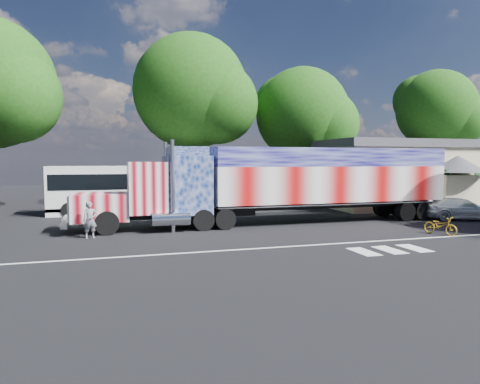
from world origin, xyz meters
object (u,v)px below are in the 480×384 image
object	(u,v)px
tree_ne_a	(304,115)
tree_n_mid	(193,92)
woman	(90,220)
parked_car	(461,209)
semi_truck	(286,182)
coach_bus	(134,189)
bicycle	(440,226)
tree_far_ne	(438,110)

from	to	relation	value
tree_ne_a	tree_n_mid	bearing A→B (deg)	175.74
woman	tree_n_mid	distance (m)	18.18
parked_car	tree_n_mid	xyz separation A→B (m)	(-13.94, 14.18, 8.57)
semi_truck	coach_bus	xyz separation A→B (m)	(-8.18, 7.77, -0.72)
parked_car	woman	distance (m)	21.51
semi_truck	woman	xyz separation A→B (m)	(-10.67, -1.85, -1.54)
tree_n_mid	coach_bus	bearing A→B (deg)	-137.56
coach_bus	bicycle	bearing A→B (deg)	-44.15
tree_n_mid	tree_far_ne	bearing A→B (deg)	3.87
bicycle	tree_ne_a	xyz separation A→B (m)	(0.81, 17.43, 7.18)
parked_car	tree_n_mid	size ratio (longest dim) A/B	0.33
semi_truck	tree_n_mid	xyz separation A→B (m)	(-3.10, 12.41, 6.83)
parked_car	woman	xyz separation A→B (m)	(-21.50, -0.07, 0.20)
tree_n_mid	tree_ne_a	xyz separation A→B (m)	(9.66, -0.72, -1.61)
tree_n_mid	tree_ne_a	world-z (taller)	tree_n_mid
coach_bus	tree_n_mid	bearing A→B (deg)	42.44
semi_truck	bicycle	distance (m)	8.35
semi_truck	parked_car	xyz separation A→B (m)	(10.84, -1.77, -1.74)
bicycle	woman	bearing A→B (deg)	147.28
woman	bicycle	bearing A→B (deg)	-25.06
coach_bus	woman	size ratio (longest dim) A/B	6.49
tree_far_ne	tree_n_mid	bearing A→B (deg)	-176.13
semi_truck	tree_far_ne	distance (m)	27.66
tree_far_ne	tree_ne_a	distance (m)	16.54
tree_n_mid	tree_far_ne	distance (m)	26.02
tree_far_ne	parked_car	bearing A→B (deg)	-127.02
semi_truck	parked_car	size ratio (longest dim) A/B	4.79
tree_n_mid	bicycle	bearing A→B (deg)	-64.01
coach_bus	woman	distance (m)	9.97
semi_truck	tree_ne_a	bearing A→B (deg)	60.74
woman	tree_ne_a	distance (m)	22.92
semi_truck	tree_n_mid	world-z (taller)	tree_n_mid
parked_car	tree_n_mid	bearing A→B (deg)	65.98
tree_ne_a	coach_bus	bearing A→B (deg)	-165.10
parked_car	woman	world-z (taller)	woman
parked_car	tree_n_mid	distance (m)	21.65
semi_truck	parked_car	distance (m)	11.12
bicycle	coach_bus	bearing A→B (deg)	116.46
parked_car	bicycle	xyz separation A→B (m)	(-5.10, -3.96, -0.22)
tree_ne_a	parked_car	bearing A→B (deg)	-72.34
parked_car	tree_ne_a	distance (m)	15.75
tree_far_ne	coach_bus	bearing A→B (deg)	-168.36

